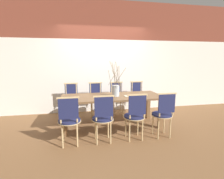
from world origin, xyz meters
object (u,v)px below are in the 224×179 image
Objects in this scene: dining_table at (112,100)px; chair_far_center at (117,97)px; book_stack at (129,96)px; chair_near_center at (135,114)px; vase_centerpiece at (116,90)px.

chair_far_center is (0.30, 0.79, -0.11)m from dining_table.
chair_near_center is at bearing -97.42° from book_stack.
chair_near_center and chair_far_center have the same top height.
dining_table is 0.85m from chair_near_center.
chair_far_center is 0.92m from vase_centerpiece.
book_stack is (0.09, 0.68, 0.22)m from chair_near_center.
chair_far_center is at bearing 69.09° from dining_table.
dining_table is 2.48× the size of chair_far_center.
dining_table is at bearing 157.12° from vase_centerpiece.
dining_table is 2.48× the size of chair_near_center.
chair_far_center is 4.09× the size of book_stack.
dining_table is 10.14× the size of book_stack.
chair_near_center is 4.09× the size of book_stack.
vase_centerpiece reaches higher than chair_near_center.
chair_near_center is 1.57m from chair_far_center.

